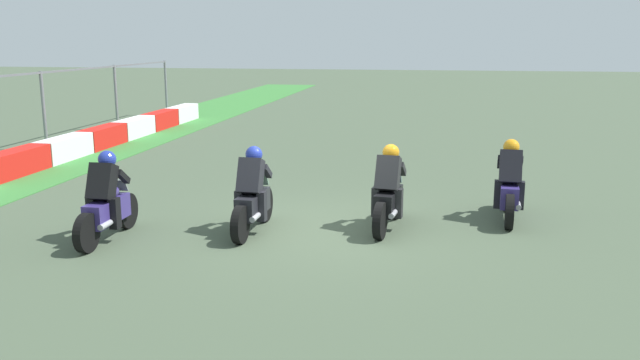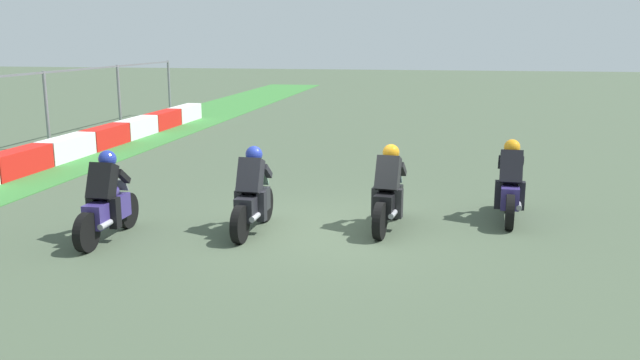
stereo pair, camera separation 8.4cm
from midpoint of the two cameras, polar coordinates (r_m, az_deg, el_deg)
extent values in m
plane|color=#44533E|center=(11.94, 0.49, -4.22)|extent=(120.00, 120.00, 0.00)
cube|color=red|center=(18.10, -24.33, 1.37)|extent=(2.16, 0.60, 0.64)
cube|color=white|center=(19.92, -20.77, 2.55)|extent=(2.16, 0.60, 0.64)
cube|color=red|center=(21.81, -17.80, 3.53)|extent=(2.16, 0.60, 0.64)
cube|color=white|center=(23.75, -15.32, 4.34)|extent=(2.16, 0.60, 0.64)
cube|color=red|center=(25.74, -13.20, 5.02)|extent=(2.16, 0.60, 0.64)
cube|color=white|center=(27.76, -11.39, 5.60)|extent=(2.16, 0.60, 0.64)
cylinder|color=slate|center=(21.77, -22.26, 5.51)|extent=(0.10, 0.10, 2.38)
cylinder|color=slate|center=(25.77, -16.74, 6.78)|extent=(0.10, 0.10, 2.38)
cylinder|color=slate|center=(29.95, -12.71, 7.67)|extent=(0.10, 0.10, 2.38)
cylinder|color=black|center=(13.66, 15.97, -1.21)|extent=(0.65, 0.18, 0.64)
cylinder|color=black|center=(12.30, 16.13, -2.67)|extent=(0.65, 0.18, 0.64)
cube|color=navy|center=(12.94, 16.10, -1.13)|extent=(1.12, 0.39, 0.40)
ellipsoid|color=navy|center=(12.97, 16.16, 0.26)|extent=(0.50, 0.33, 0.24)
cube|color=red|center=(12.44, 16.16, -1.56)|extent=(0.07, 0.16, 0.08)
cylinder|color=#A5A5AD|center=(12.63, 16.83, -2.09)|extent=(0.43, 0.13, 0.10)
cube|color=black|center=(12.73, 16.24, 1.05)|extent=(0.51, 0.43, 0.66)
sphere|color=orange|center=(12.89, 16.30, 2.71)|extent=(0.32, 0.32, 0.30)
cube|color=#5B8859|center=(13.36, 16.12, 0.77)|extent=(0.17, 0.27, 0.23)
cube|color=black|center=(12.81, 15.22, -1.20)|extent=(0.19, 0.15, 0.52)
cube|color=black|center=(12.83, 17.00, -1.29)|extent=(0.19, 0.15, 0.52)
cube|color=black|center=(13.10, 15.42, 1.49)|extent=(0.39, 0.13, 0.31)
cube|color=black|center=(13.11, 16.99, 1.40)|extent=(0.39, 0.13, 0.31)
cylinder|color=black|center=(12.65, 6.72, -1.87)|extent=(0.65, 0.22, 0.64)
cylinder|color=black|center=(11.32, 5.36, -3.51)|extent=(0.65, 0.22, 0.64)
cube|color=black|center=(11.93, 6.10, -1.81)|extent=(1.13, 0.45, 0.40)
ellipsoid|color=black|center=(11.96, 6.23, -0.30)|extent=(0.51, 0.36, 0.24)
cube|color=red|center=(11.45, 5.58, -2.30)|extent=(0.08, 0.17, 0.08)
cylinder|color=#A5A5AD|center=(11.60, 6.51, -2.88)|extent=(0.43, 0.15, 0.10)
cube|color=#242426|center=(11.73, 6.06, 0.55)|extent=(0.53, 0.46, 0.66)
sphere|color=orange|center=(11.87, 6.31, 2.36)|extent=(0.34, 0.34, 0.30)
cube|color=slate|center=(12.34, 6.60, 0.26)|extent=(0.19, 0.28, 0.23)
cube|color=#242426|center=(11.86, 5.03, -1.87)|extent=(0.20, 0.16, 0.52)
cube|color=#242426|center=(11.78, 6.93, -2.01)|extent=(0.20, 0.16, 0.52)
cube|color=#242426|center=(12.12, 5.59, 1.04)|extent=(0.39, 0.15, 0.31)
cube|color=#242426|center=(12.05, 7.26, 0.93)|extent=(0.39, 0.15, 0.31)
cylinder|color=black|center=(12.42, -4.56, -2.08)|extent=(0.64, 0.16, 0.64)
cylinder|color=black|center=(11.13, -6.66, -3.80)|extent=(0.64, 0.16, 0.64)
cube|color=black|center=(11.73, -5.57, -2.05)|extent=(1.11, 0.36, 0.40)
ellipsoid|color=black|center=(11.75, -5.45, -0.51)|extent=(0.49, 0.32, 0.24)
cube|color=red|center=(11.25, -6.37, -2.57)|extent=(0.07, 0.16, 0.08)
cylinder|color=#A5A5AD|center=(11.39, -5.33, -3.15)|extent=(0.42, 0.11, 0.10)
cube|color=black|center=(11.52, -5.77, 0.34)|extent=(0.50, 0.42, 0.66)
sphere|color=#213296|center=(11.66, -5.47, 2.20)|extent=(0.31, 0.31, 0.30)
cube|color=gray|center=(12.11, -4.87, 0.08)|extent=(0.16, 0.27, 0.23)
cube|color=black|center=(11.68, -6.68, -2.13)|extent=(0.18, 0.15, 0.52)
cube|color=black|center=(11.56, -4.81, -2.24)|extent=(0.18, 0.15, 0.52)
cube|color=black|center=(11.92, -6.03, 0.84)|extent=(0.39, 0.11, 0.31)
cube|color=black|center=(11.81, -4.37, 0.77)|extent=(0.39, 0.11, 0.31)
cylinder|color=black|center=(12.42, -16.01, -2.52)|extent=(0.64, 0.14, 0.64)
cylinder|color=black|center=(11.23, -19.16, -4.27)|extent=(0.64, 0.14, 0.64)
cube|color=navy|center=(11.77, -17.56, -2.51)|extent=(1.10, 0.32, 0.40)
ellipsoid|color=navy|center=(11.79, -17.42, -0.98)|extent=(0.48, 0.30, 0.24)
cube|color=red|center=(11.34, -18.76, -3.04)|extent=(0.06, 0.16, 0.08)
cylinder|color=#A5A5AD|center=(11.44, -17.62, -3.61)|extent=(0.42, 0.10, 0.10)
cube|color=black|center=(11.57, -17.95, -0.13)|extent=(0.48, 0.40, 0.66)
sphere|color=#213296|center=(11.70, -17.55, 1.72)|extent=(0.30, 0.30, 0.30)
cube|color=slate|center=(12.13, -16.56, -0.37)|extent=(0.15, 0.26, 0.23)
cube|color=black|center=(11.77, -18.69, -2.59)|extent=(0.18, 0.14, 0.52)
cube|color=black|center=(11.58, -16.96, -2.71)|extent=(0.18, 0.14, 0.52)
cube|color=black|center=(11.98, -17.86, 0.37)|extent=(0.39, 0.10, 0.31)
cube|color=black|center=(11.82, -16.32, 0.31)|extent=(0.39, 0.10, 0.31)
camera|label=1|loc=(0.04, -89.79, 0.04)|focal=37.36mm
camera|label=2|loc=(0.04, 90.21, -0.04)|focal=37.36mm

